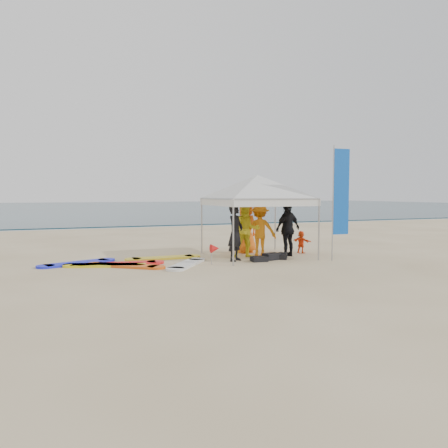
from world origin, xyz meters
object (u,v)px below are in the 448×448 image
person_seated (301,242)px  canopy_tent (257,175)px  marker_pennant (215,249)px  person_black_a (236,233)px  feather_flag (340,193)px  person_orange_a (260,230)px  person_black_b (288,229)px  surfboard_spread (130,263)px  person_yellow (247,230)px  person_orange_b (246,227)px

person_seated → canopy_tent: 3.11m
person_seated → marker_pennant: size_ratio=1.31×
person_black_a → feather_flag: bearing=-59.6°
person_orange_a → person_black_b: 1.00m
canopy_tent → surfboard_spread: bearing=-178.8°
person_orange_a → person_black_a: bearing=54.0°
surfboard_spread → person_black_a: bearing=-9.5°
feather_flag → marker_pennant: (-4.13, 0.72, -1.74)m
person_yellow → surfboard_spread: person_yellow is taller
person_black_b → feather_flag: (1.16, -1.41, 1.26)m
person_black_b → person_seated: 1.19m
person_black_a → marker_pennant: size_ratio=2.94×
person_black_b → canopy_tent: bearing=-37.0°
person_black_a → person_orange_b: bearing=14.9°
person_seated → marker_pennant: bearing=83.4°
person_black_b → feather_flag: feather_flag is taller
marker_pennant → person_orange_b: bearing=46.0°
person_yellow → person_black_b: size_ratio=0.99×
person_black_a → person_seated: person_black_a is taller
person_orange_a → surfboard_spread: 4.78m
person_yellow → person_orange_b: (0.49, 1.12, 0.00)m
person_yellow → marker_pennant: 1.83m
person_seated → canopy_tent: (-1.93, -0.22, 2.43)m
feather_flag → canopy_tent: bearing=141.3°
person_yellow → person_black_a: bearing=-130.1°
person_seated → marker_pennant: 4.07m
person_yellow → feather_flag: size_ratio=0.51×
person_black_b → canopy_tent: (-1.03, 0.34, 1.88)m
marker_pennant → person_orange_a: bearing=30.8°
marker_pennant → canopy_tent: bearing=28.0°
person_black_a → person_yellow: person_yellow is taller
person_orange_a → feather_flag: (1.96, -2.02, 1.31)m
person_yellow → person_black_b: (1.48, -0.25, 0.01)m
person_orange_a → person_seated: 1.77m
surfboard_spread → marker_pennant: bearing=-20.7°
person_orange_b → surfboard_spread: person_orange_b is taller
person_orange_b → feather_flag: feather_flag is taller
person_orange_b → person_black_b: bearing=114.3°
person_yellow → person_seated: (2.37, 0.32, -0.55)m
person_seated → surfboard_spread: bearing=68.2°
person_orange_a → surfboard_spread: person_orange_a is taller
feather_flag → person_black_b: bearing=129.3°
person_yellow → person_orange_a: size_ratio=1.05×
person_orange_b → person_seated: (1.88, -0.80, -0.55)m
person_seated → surfboard_spread: (-6.38, -0.31, -0.38)m
marker_pennant → person_seated: bearing=18.0°
person_black_b → canopy_tent: canopy_tent is taller
person_black_b → marker_pennant: bearing=-5.5°
person_black_a → person_orange_b: size_ratio=0.97×
person_yellow → person_orange_a: (0.68, 0.36, -0.04)m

